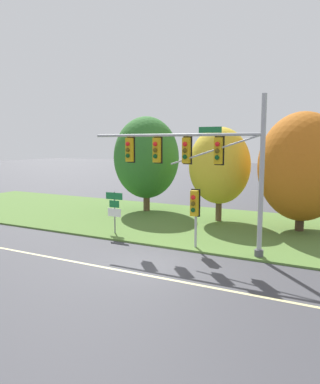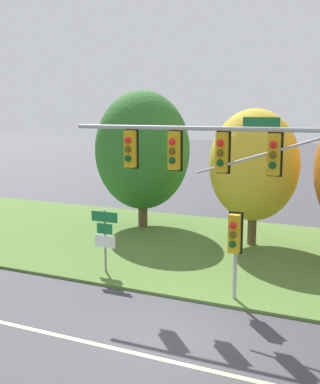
# 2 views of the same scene
# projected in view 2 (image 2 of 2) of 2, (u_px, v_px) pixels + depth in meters

# --- Properties ---
(ground_plane) EXTENTS (160.00, 160.00, 0.00)m
(ground_plane) POSITION_uv_depth(u_px,v_px,m) (173.00, 337.00, 13.06)
(ground_plane) COLOR #3D3D42
(lane_stripe) EXTENTS (36.00, 0.16, 0.01)m
(lane_stripe) POSITION_uv_depth(u_px,v_px,m) (154.00, 358.00, 11.98)
(lane_stripe) COLOR beige
(lane_stripe) RESTS_ON ground
(grass_verge) EXTENTS (48.00, 11.50, 0.10)m
(grass_verge) POSITION_uv_depth(u_px,v_px,m) (248.00, 253.00, 20.46)
(grass_verge) COLOR #517533
(grass_verge) RESTS_ON ground
(traffic_signal_mast) EXTENTS (8.98, 0.49, 7.15)m
(traffic_signal_mast) POSITION_uv_depth(u_px,v_px,m) (241.00, 165.00, 14.62)
(traffic_signal_mast) COLOR #9EA0A5
(traffic_signal_mast) RESTS_ON grass_verge
(pedestrian_signal_near_kerb) EXTENTS (0.46, 0.55, 2.86)m
(pedestrian_signal_near_kerb) POSITION_uv_depth(u_px,v_px,m) (234.00, 238.00, 15.01)
(pedestrian_signal_near_kerb) COLOR #9EA0A5
(pedestrian_signal_near_kerb) RESTS_ON grass_verge
(route_sign_post) EXTENTS (1.09, 0.08, 2.34)m
(route_sign_post) POSITION_uv_depth(u_px,v_px,m) (105.00, 233.00, 17.81)
(route_sign_post) COLOR slate
(route_sign_post) RESTS_ON grass_verge
(tree_nearest_road) EXTENTS (4.79, 4.79, 6.95)m
(tree_nearest_road) POSITION_uv_depth(u_px,v_px,m) (142.00, 151.00, 24.34)
(tree_nearest_road) COLOR brown
(tree_nearest_road) RESTS_ON grass_verge
(tree_left_of_mast) EXTENTS (3.93, 3.93, 6.05)m
(tree_left_of_mast) POSITION_uv_depth(u_px,v_px,m) (254.00, 165.00, 21.08)
(tree_left_of_mast) COLOR brown
(tree_left_of_mast) RESTS_ON grass_verge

